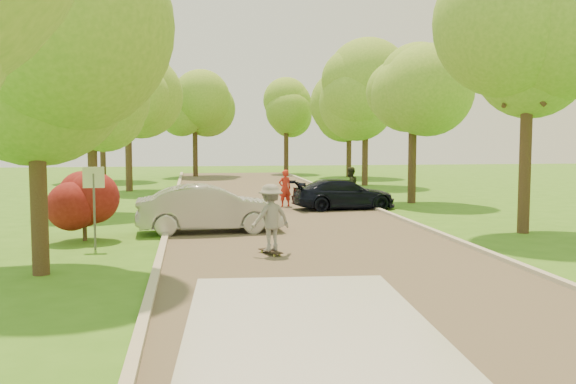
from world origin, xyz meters
TOP-DOWN VIEW (x-y plane):
  - ground at (0.00, 0.00)m, footprint 100.00×100.00m
  - road at (0.00, 8.00)m, footprint 8.00×60.00m
  - curb_left at (-4.05, 8.00)m, footprint 0.18×60.00m
  - curb_right at (4.05, 8.00)m, footprint 0.18×60.00m
  - street_sign at (-5.80, 4.00)m, footprint 0.55×0.06m
  - red_shrub at (-6.30, 5.50)m, footprint 1.70×1.70m
  - tree_l_mida at (-6.30, 1.00)m, footprint 4.71×4.60m
  - tree_l_midb at (-6.81, 12.00)m, footprint 4.30×4.20m
  - tree_l_far at (-6.39, 22.00)m, footprint 4.92×4.80m
  - tree_r_mida at (7.02, 5.00)m, footprint 5.13×5.00m
  - tree_r_midb at (6.60, 14.00)m, footprint 4.51×4.40m
  - tree_r_far at (7.23, 24.00)m, footprint 5.33×5.20m
  - tree_bg_a at (-8.78, 30.00)m, footprint 5.12×5.00m
  - tree_bg_b at (8.22, 32.00)m, footprint 5.12×5.00m
  - tree_bg_c at (-2.79, 34.00)m, footprint 4.92×4.80m
  - tree_bg_d at (4.22, 36.00)m, footprint 5.12×5.00m
  - silver_sedan at (-2.74, 6.56)m, footprint 4.54×1.81m
  - dark_sedan at (2.83, 12.03)m, footprint 4.38×2.17m
  - longboard at (-1.33, 2.53)m, footprint 0.56×0.88m
  - skateboarder at (-1.33, 2.53)m, footprint 1.24×1.00m
  - person_striped at (0.59, 13.23)m, footprint 0.65×0.52m
  - person_olive at (3.45, 13.42)m, footprint 1.01×0.95m

SIDE VIEW (x-z plane):
  - ground at x=0.00m, z-range 0.00..0.00m
  - road at x=0.00m, z-range 0.00..0.01m
  - curb_left at x=-4.05m, z-range 0.00..0.12m
  - curb_right at x=4.05m, z-range 0.00..0.12m
  - longboard at x=-1.33m, z-range 0.04..0.14m
  - dark_sedan at x=2.83m, z-range 0.00..1.22m
  - silver_sedan at x=-2.74m, z-range 0.00..1.47m
  - person_striped at x=0.59m, z-range 0.00..1.56m
  - person_olive at x=3.45m, z-range 0.00..1.65m
  - skateboarder at x=-1.33m, z-range 0.11..1.79m
  - red_shrub at x=-6.30m, z-range 0.12..2.07m
  - street_sign at x=-5.80m, z-range 0.48..2.65m
  - tree_l_midb at x=-6.81m, z-range 1.28..7.89m
  - tree_r_midb at x=6.60m, z-range 1.38..8.38m
  - tree_bg_c at x=-2.79m, z-range 1.35..8.69m
  - tree_l_mida at x=-6.30m, z-range 1.48..8.87m
  - tree_bg_a at x=-8.78m, z-range 1.45..9.18m
  - tree_bg_d at x=4.22m, z-range 1.45..9.18m
  - tree_l_far at x=-6.39m, z-range 1.57..9.36m
  - tree_r_mida at x=7.02m, z-range 1.56..9.51m
  - tree_bg_b at x=8.22m, z-range 1.56..9.51m
  - tree_r_far at x=7.23m, z-range 1.66..10.00m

